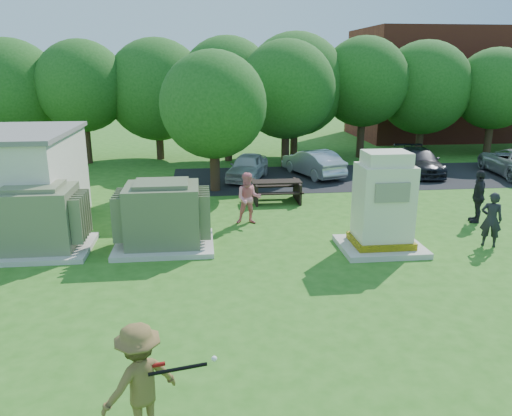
{
  "coord_description": "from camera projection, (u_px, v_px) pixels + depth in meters",
  "views": [
    {
      "loc": [
        -1.58,
        -10.26,
        5.44
      ],
      "look_at": [
        0.0,
        4.0,
        1.3
      ],
      "focal_mm": 35.0,
      "sensor_mm": 36.0,
      "label": 1
    }
  ],
  "objects": [
    {
      "name": "ground",
      "position": [
        275.0,
        310.0,
        11.48
      ],
      "size": [
        120.0,
        120.0,
        0.0
      ],
      "primitive_type": "plane",
      "color": "#2D6619",
      "rests_on": "ground"
    },
    {
      "name": "brick_building",
      "position": [
        457.0,
        84.0,
        38.06
      ],
      "size": [
        15.0,
        8.0,
        8.0
      ],
      "primitive_type": "cube",
      "color": "maroon",
      "rests_on": "ground"
    },
    {
      "name": "parking_strip",
      "position": [
        373.0,
        177.0,
        25.11
      ],
      "size": [
        20.0,
        6.0,
        0.01
      ],
      "primitive_type": "cube",
      "color": "#232326",
      "rests_on": "ground"
    },
    {
      "name": "transformer_left",
      "position": [
        37.0,
        221.0,
        14.82
      ],
      "size": [
        3.0,
        2.4,
        2.07
      ],
      "color": "beige",
      "rests_on": "ground"
    },
    {
      "name": "transformer_right",
      "position": [
        163.0,
        217.0,
        15.21
      ],
      "size": [
        3.0,
        2.4,
        2.07
      ],
      "color": "beige",
      "rests_on": "ground"
    },
    {
      "name": "generator_cabinet",
      "position": [
        383.0,
        208.0,
        14.9
      ],
      "size": [
        2.47,
        2.02,
        3.01
      ],
      "color": "beige",
      "rests_on": "ground"
    },
    {
      "name": "picnic_table",
      "position": [
        276.0,
        189.0,
        20.43
      ],
      "size": [
        2.02,
        1.52,
        0.86
      ],
      "color": "black",
      "rests_on": "ground"
    },
    {
      "name": "batter",
      "position": [
        140.0,
        382.0,
        7.37
      ],
      "size": [
        1.38,
        1.23,
        1.86
      ],
      "primitive_type": "imported",
      "rotation": [
        0.0,
        0.0,
        3.72
      ],
      "color": "brown",
      "rests_on": "ground"
    },
    {
      "name": "person_by_generator",
      "position": [
        491.0,
        219.0,
        15.3
      ],
      "size": [
        0.75,
        0.65,
        1.72
      ],
      "primitive_type": "imported",
      "rotation": [
        0.0,
        0.0,
        2.66
      ],
      "color": "black",
      "rests_on": "ground"
    },
    {
      "name": "person_at_picnic",
      "position": [
        249.0,
        198.0,
        17.47
      ],
      "size": [
        0.94,
        0.76,
        1.84
      ],
      "primitive_type": "imported",
      "rotation": [
        0.0,
        0.0,
        -0.07
      ],
      "color": "pink",
      "rests_on": "ground"
    },
    {
      "name": "person_walking_right",
      "position": [
        478.0,
        196.0,
        17.66
      ],
      "size": [
        0.79,
        1.19,
        1.89
      ],
      "primitive_type": "imported",
      "rotation": [
        0.0,
        0.0,
        4.38
      ],
      "color": "black",
      "rests_on": "ground"
    },
    {
      "name": "car_white",
      "position": [
        248.0,
        167.0,
        24.36
      ],
      "size": [
        2.66,
        3.99,
        1.26
      ],
      "primitive_type": "imported",
      "rotation": [
        0.0,
        0.0,
        -0.34
      ],
      "color": "silver",
      "rests_on": "ground"
    },
    {
      "name": "car_silver_a",
      "position": [
        313.0,
        163.0,
        25.14
      ],
      "size": [
        2.7,
        4.29,
        1.34
      ],
      "primitive_type": "imported",
      "rotation": [
        0.0,
        0.0,
        3.49
      ],
      "color": "silver",
      "rests_on": "ground"
    },
    {
      "name": "car_dark",
      "position": [
        419.0,
        161.0,
        25.64
      ],
      "size": [
        2.29,
        4.57,
        1.28
      ],
      "primitive_type": "imported",
      "rotation": [
        0.0,
        0.0,
        -0.12
      ],
      "color": "black",
      "rests_on": "ground"
    },
    {
      "name": "batting_equipment",
      "position": [
        180.0,
        366.0,
        7.28
      ],
      "size": [
        1.0,
        0.53,
        0.18
      ],
      "color": "black",
      "rests_on": "ground"
    },
    {
      "name": "tree_row",
      "position": [
        258.0,
        88.0,
        28.18
      ],
      "size": [
        41.3,
        13.3,
        7.3
      ],
      "color": "#47301E",
      "rests_on": "ground"
    }
  ]
}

